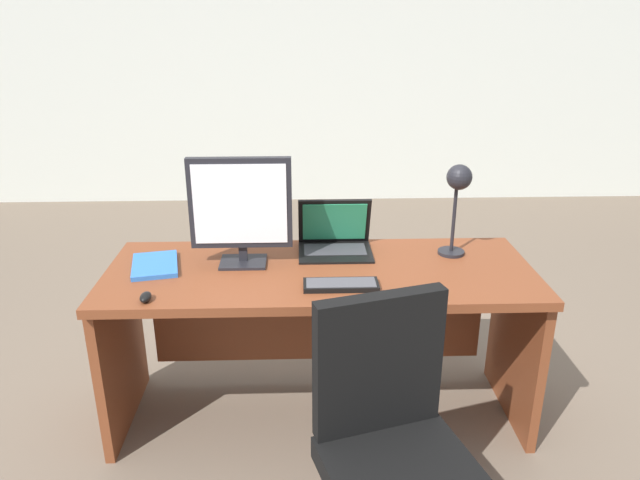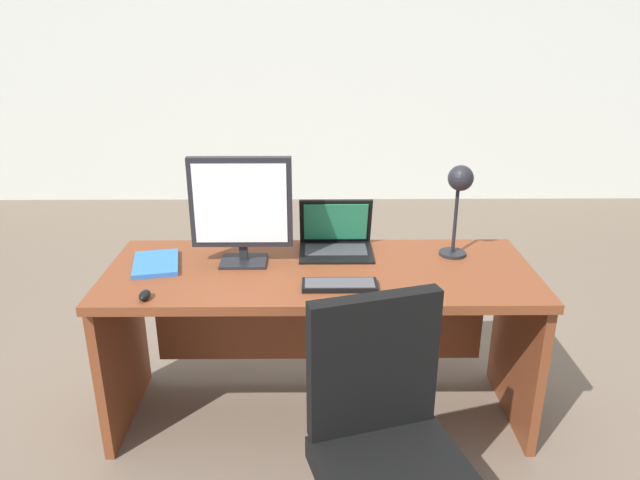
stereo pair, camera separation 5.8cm
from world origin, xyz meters
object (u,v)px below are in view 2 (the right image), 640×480
object	(u,v)px
monitor	(241,206)
laptop	(336,235)
keyboard	(340,285)
desk	(320,307)
office_chair	(388,475)
mouse	(145,295)
desk_lamp	(459,191)
book	(156,263)

from	to	relation	value
monitor	laptop	world-z (taller)	monitor
monitor	keyboard	distance (m)	0.54
desk	keyboard	bearing A→B (deg)	-71.65
desk	laptop	bearing A→B (deg)	67.30
desk	keyboard	distance (m)	0.33
monitor	laptop	size ratio (longest dim) A/B	1.42
monitor	desk	bearing A→B (deg)	-4.16
office_chair	mouse	bearing A→B (deg)	148.42
desk	desk_lamp	size ratio (longest dim) A/B	4.33
mouse	desk_lamp	xyz separation A→B (m)	(1.28, 0.41, 0.29)
mouse	desk_lamp	world-z (taller)	desk_lamp
mouse	desk_lamp	distance (m)	1.37
keyboard	office_chair	xyz separation A→B (m)	(0.13, -0.64, -0.37)
laptop	keyboard	size ratio (longest dim) A/B	1.10
keyboard	office_chair	world-z (taller)	office_chair
desk	desk_lamp	world-z (taller)	desk_lamp
monitor	office_chair	distance (m)	1.22
mouse	desk_lamp	bearing A→B (deg)	17.63
desk	mouse	world-z (taller)	mouse
mouse	desk_lamp	size ratio (longest dim) A/B	0.18
mouse	laptop	bearing A→B (deg)	33.87
monitor	office_chair	size ratio (longest dim) A/B	0.50
laptop	desk_lamp	world-z (taller)	desk_lamp
desk_lamp	mouse	bearing A→B (deg)	-162.37
monitor	mouse	xyz separation A→B (m)	(-0.34, -0.35, -0.24)
monitor	desk_lamp	world-z (taller)	monitor
keyboard	desk_lamp	distance (m)	0.68
office_chair	desk	bearing A→B (deg)	103.61
laptop	office_chair	distance (m)	1.14
desk	book	distance (m)	0.74
monitor	office_chair	world-z (taller)	monitor
book	office_chair	distance (m)	1.32
desk_lamp	book	xyz separation A→B (m)	(-1.31, -0.09, -0.30)
mouse	monitor	bearing A→B (deg)	45.82
monitor	desk_lamp	xyz separation A→B (m)	(0.94, 0.06, 0.05)
keyboard	book	size ratio (longest dim) A/B	1.00
book	desk	bearing A→B (deg)	0.43
keyboard	monitor	bearing A→B (deg)	148.24
desk	book	xyz separation A→B (m)	(-0.71, -0.01, 0.22)
keyboard	mouse	bearing A→B (deg)	-172.77
laptop	mouse	size ratio (longest dim) A/B	4.45
mouse	office_chair	xyz separation A→B (m)	(0.88, -0.54, -0.38)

